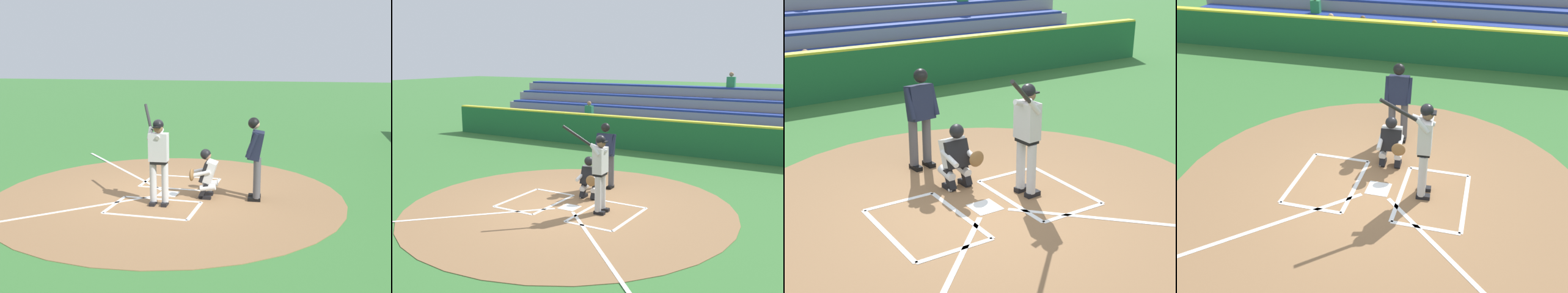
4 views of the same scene
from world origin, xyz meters
The scene contains 9 objects.
ground_plane centered at (0.00, 0.00, 0.00)m, with size 120.00×120.00×0.00m, color #387033.
dirt_circle centered at (0.00, 0.00, 0.01)m, with size 8.00×8.00×0.01m, color olive.
home_plate_and_chalk centered at (0.00, 0.88, 0.01)m, with size 7.93×4.91×0.01m.
batter centered at (-0.82, -0.04, 1.10)m, with size 0.90×0.77×2.13m.
catcher centered at (-0.04, -0.91, 0.59)m, with size 0.61×0.61×1.13m.
plate_umpire centered at (0.07, -2.01, 1.08)m, with size 0.60×0.44×1.86m.
baseball centered at (0.17, -0.81, 0.04)m, with size 0.07×0.07×0.07m, color white.
backstop_wall centered at (0.00, -7.50, 0.65)m, with size 22.00×0.36×1.31m.
bleacher_stand centered at (0.00, -10.76, 0.85)m, with size 20.00×4.25×3.00m.
Camera 2 is at (-5.92, 9.17, 3.63)m, focal length 42.73 mm.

